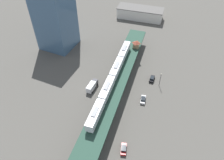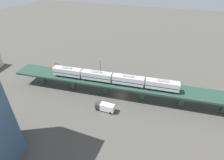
{
  "view_description": "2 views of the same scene",
  "coord_description": "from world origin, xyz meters",
  "px_view_note": "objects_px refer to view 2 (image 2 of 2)",
  "views": [
    {
      "loc": [
        23.51,
        -54.19,
        67.76
      ],
      "look_at": [
        -1.79,
        3.36,
        8.0
      ],
      "focal_mm": 35.0,
      "sensor_mm": 36.0,
      "label": 1
    },
    {
      "loc": [
        -55.05,
        -17.27,
        44.87
      ],
      "look_at": [
        -1.79,
        3.36,
        8.0
      ],
      "focal_mm": 28.0,
      "sensor_mm": 36.0,
      "label": 2
    }
  ],
  "objects_px": {
    "street_car_black": "(94,73)",
    "signal_hut": "(55,66)",
    "street_car_white": "(119,78)",
    "delivery_truck": "(105,107)",
    "street_car_red": "(171,87)",
    "subway_train": "(112,78)",
    "street_lamp": "(100,64)"
  },
  "relations": [
    {
      "from": "signal_hut",
      "to": "street_car_red",
      "type": "height_order",
      "value": "signal_hut"
    },
    {
      "from": "signal_hut",
      "to": "street_car_red",
      "type": "xyz_separation_m",
      "value": [
        13.29,
        -49.36,
        -7.36
      ]
    },
    {
      "from": "subway_train",
      "to": "street_car_white",
      "type": "relative_size",
      "value": 10.68
    },
    {
      "from": "subway_train",
      "to": "delivery_truck",
      "type": "height_order",
      "value": "subway_train"
    },
    {
      "from": "street_car_white",
      "to": "subway_train",
      "type": "bearing_deg",
      "value": -174.08
    },
    {
      "from": "street_car_black",
      "to": "street_car_red",
      "type": "bearing_deg",
      "value": -88.53
    },
    {
      "from": "street_car_black",
      "to": "delivery_truck",
      "type": "xyz_separation_m",
      "value": [
        -22.07,
        -15.57,
        0.82
      ]
    },
    {
      "from": "street_car_white",
      "to": "street_car_black",
      "type": "distance_m",
      "value": 13.4
    },
    {
      "from": "delivery_truck",
      "to": "street_lamp",
      "type": "relative_size",
      "value": 1.04
    },
    {
      "from": "street_car_black",
      "to": "street_car_red",
      "type": "distance_m",
      "value": 37.05
    },
    {
      "from": "signal_hut",
      "to": "street_lamp",
      "type": "xyz_separation_m",
      "value": [
        16.15,
        -14.21,
        -4.19
      ]
    },
    {
      "from": "street_car_red",
      "to": "delivery_truck",
      "type": "distance_m",
      "value": 31.48
    },
    {
      "from": "subway_train",
      "to": "street_car_black",
      "type": "height_order",
      "value": "subway_train"
    },
    {
      "from": "subway_train",
      "to": "signal_hut",
      "type": "xyz_separation_m",
      "value": [
        0.76,
        27.1,
        -0.74
      ]
    },
    {
      "from": "street_car_red",
      "to": "delivery_truck",
      "type": "bearing_deg",
      "value": 137.0
    },
    {
      "from": "subway_train",
      "to": "street_car_black",
      "type": "distance_m",
      "value": 21.34
    },
    {
      "from": "street_car_white",
      "to": "street_lamp",
      "type": "bearing_deg",
      "value": 72.28
    },
    {
      "from": "street_car_black",
      "to": "signal_hut",
      "type": "bearing_deg",
      "value": 135.03
    },
    {
      "from": "street_car_white",
      "to": "street_car_red",
      "type": "xyz_separation_m",
      "value": [
        0.82,
        -23.63,
        0.0
      ]
    },
    {
      "from": "street_car_white",
      "to": "delivery_truck",
      "type": "height_order",
      "value": "delivery_truck"
    },
    {
      "from": "signal_hut",
      "to": "delivery_truck",
      "type": "height_order",
      "value": "signal_hut"
    },
    {
      "from": "signal_hut",
      "to": "street_car_white",
      "type": "relative_size",
      "value": 0.76
    },
    {
      "from": "street_car_white",
      "to": "street_lamp",
      "type": "height_order",
      "value": "street_lamp"
    },
    {
      "from": "street_car_red",
      "to": "street_lamp",
      "type": "distance_m",
      "value": 35.4
    },
    {
      "from": "street_lamp",
      "to": "street_car_black",
      "type": "bearing_deg",
      "value": 153.61
    },
    {
      "from": "delivery_truck",
      "to": "street_lamp",
      "type": "distance_m",
      "value": 29.36
    },
    {
      "from": "street_lamp",
      "to": "delivery_truck",
      "type": "bearing_deg",
      "value": -152.14
    },
    {
      "from": "street_car_black",
      "to": "street_car_white",
      "type": "bearing_deg",
      "value": -89.44
    },
    {
      "from": "subway_train",
      "to": "street_car_white",
      "type": "bearing_deg",
      "value": 5.92
    },
    {
      "from": "subway_train",
      "to": "street_car_black",
      "type": "xyz_separation_m",
      "value": [
        13.1,
        14.77,
        -8.1
      ]
    },
    {
      "from": "street_car_black",
      "to": "street_car_red",
      "type": "xyz_separation_m",
      "value": [
        0.95,
        -37.03,
        0.0
      ]
    },
    {
      "from": "street_car_black",
      "to": "subway_train",
      "type": "bearing_deg",
      "value": -131.55
    }
  ]
}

